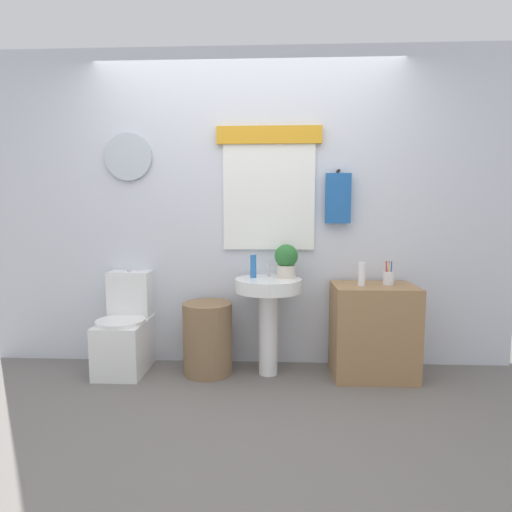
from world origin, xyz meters
The scene contains 11 objects.
ground_plane centered at (0.00, 0.00, 0.00)m, with size 8.00×8.00×0.00m, color slate.
back_wall centered at (0.00, 1.15, 1.31)m, with size 4.40×0.18×2.60m.
toilet centered at (-0.98, 0.89, 0.31)m, with size 0.38×0.51×0.81m.
laundry_hamper centered at (-0.31, 0.85, 0.28)m, with size 0.39×0.39×0.57m, color #846647.
pedestal_sink centered at (0.17, 0.85, 0.58)m, with size 0.52×0.52×0.77m.
faucet centered at (0.17, 0.97, 0.82)m, with size 0.03×0.03×0.10m, color silver.
wooden_cabinet centered at (0.99, 0.85, 0.36)m, with size 0.63×0.44×0.72m, color #9E754C.
soap_bottle centered at (0.05, 0.90, 0.86)m, with size 0.05×0.05×0.18m, color #2D6BB7.
potted_plant centered at (0.31, 0.91, 0.91)m, with size 0.18×0.18×0.26m.
lotion_bottle centered at (0.88, 0.81, 0.81)m, with size 0.05×0.05×0.18m, color white.
toothbrush_cup centered at (1.10, 0.87, 0.78)m, with size 0.08×0.08×0.19m.
Camera 1 is at (0.21, -2.26, 1.28)m, focal length 28.37 mm.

